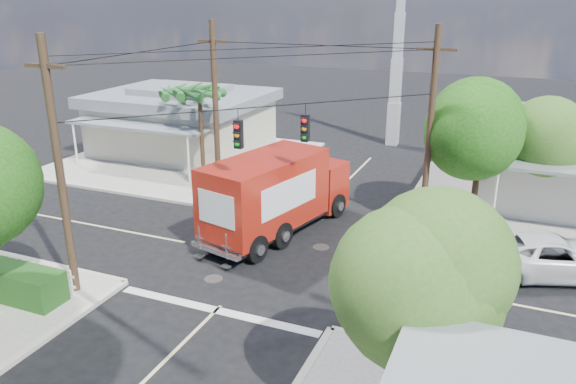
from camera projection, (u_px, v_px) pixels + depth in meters
The scene contains 16 objects.
ground at pixel (269, 258), 22.74m from camera, with size 120.00×120.00×0.00m, color black.
sidewalk_ne at pixel (555, 205), 28.22m from camera, with size 14.12×14.12×0.14m.
sidewalk_nw at pixel (186, 159), 36.14m from camera, with size 14.12×14.12×0.14m.
road_markings at pixel (253, 274), 21.46m from camera, with size 32.00×32.00×0.01m.
building_nw at pixel (182, 120), 37.21m from camera, with size 10.80×10.20×4.30m.
radio_tower at pixel (397, 64), 38.07m from camera, with size 0.80×0.80×17.00m.
tree_ne_front at pixel (483, 124), 24.40m from camera, with size 4.21×4.14×6.66m.
tree_ne_back at pixel (545, 132), 25.56m from camera, with size 3.77×3.66×5.82m.
tree_se at pixel (417, 282), 12.54m from camera, with size 3.67×3.54×5.62m.
palm_nw_front at pixel (199, 93), 30.31m from camera, with size 3.01×3.08×5.59m.
palm_nw_back at pixel (183, 94), 32.47m from camera, with size 3.01×3.08×5.19m.
utility_poles at pixel (249, 134), 23.15m from camera, with size 12.00×10.68×9.00m.
picket_fence at pixel (11, 268), 20.48m from camera, with size 5.94×0.06×1.00m.
vending_boxes at pixel (455, 213), 25.53m from camera, with size 1.90×0.50×1.10m.
delivery_truck at pixel (276, 193), 24.65m from camera, with size 4.40×8.72×3.63m.
parked_car at pixel (553, 256), 21.14m from camera, with size 2.61×5.65×1.57m, color silver.
Camera 1 is at (8.64, -18.65, 10.11)m, focal length 35.00 mm.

